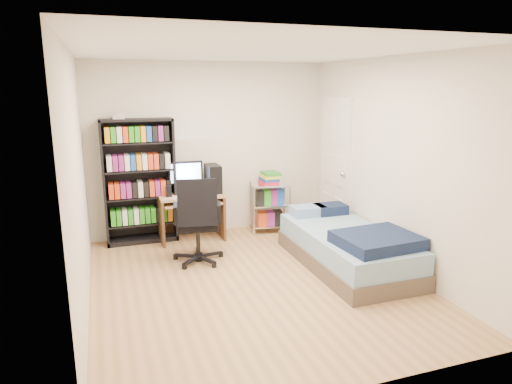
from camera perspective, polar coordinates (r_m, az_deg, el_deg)
name	(u,v)px	position (r m, az deg, el deg)	size (l,w,h in m)	color
room	(254,173)	(4.85, -0.30, 2.36)	(3.58, 4.08, 2.58)	tan
media_shelf	(139,180)	(6.50, -14.37, 1.47)	(0.97, 0.32, 1.80)	black
computer_desk	(196,197)	(6.56, -7.46, -0.66)	(0.89, 0.52, 1.12)	#A47D54
office_chair	(198,236)	(5.72, -7.26, -5.42)	(0.76, 0.76, 1.10)	black
wire_cart	(270,193)	(6.83, 1.73, -0.13)	(0.62, 0.49, 0.90)	silver
bed	(348,247)	(5.69, 11.41, -6.71)	(1.00, 2.00, 0.57)	brown
door	(335,167)	(6.81, 9.90, 3.15)	(0.12, 0.80, 2.00)	silver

